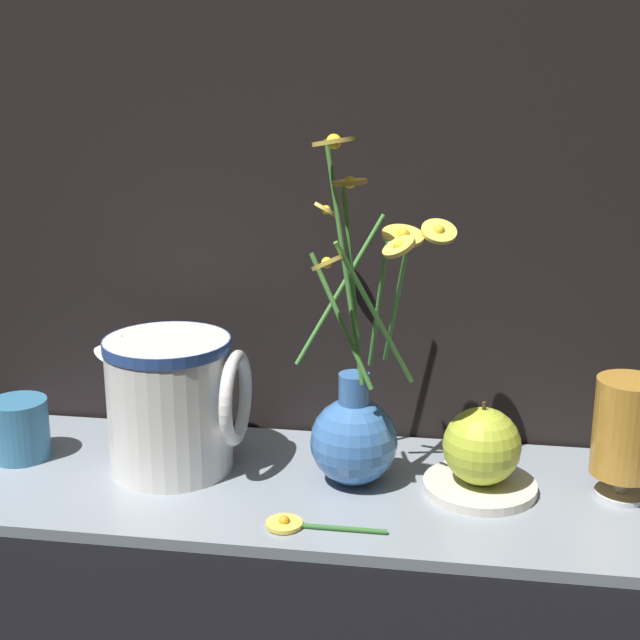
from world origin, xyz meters
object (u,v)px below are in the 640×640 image
(tea_glass, at_px, (627,430))
(yellow_mug, at_px, (18,429))
(vase_with_flowers, at_px, (355,423))
(orange_fruit, at_px, (482,446))
(ceramic_pitcher, at_px, (172,399))

(tea_glass, bearing_deg, yellow_mug, -179.81)
(vase_with_flowers, height_order, orange_fruit, vase_with_flowers)
(ceramic_pitcher, xyz_separation_m, tea_glass, (0.48, 0.00, -0.01))
(vase_with_flowers, relative_size, ceramic_pitcher, 2.28)
(vase_with_flowers, distance_m, ceramic_pitcher, 0.20)
(vase_with_flowers, distance_m, tea_glass, 0.28)
(orange_fruit, bearing_deg, ceramic_pitcher, 179.10)
(orange_fruit, bearing_deg, tea_glass, 2.91)
(ceramic_pitcher, bearing_deg, orange_fruit, -0.90)
(yellow_mug, relative_size, orange_fruit, 0.84)
(tea_glass, xyz_separation_m, orange_fruit, (-0.14, -0.01, -0.02))
(yellow_mug, bearing_deg, vase_with_flowers, -0.67)
(vase_with_flowers, height_order, yellow_mug, vase_with_flowers)
(yellow_mug, relative_size, tea_glass, 0.58)
(vase_with_flowers, relative_size, tea_glass, 2.87)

